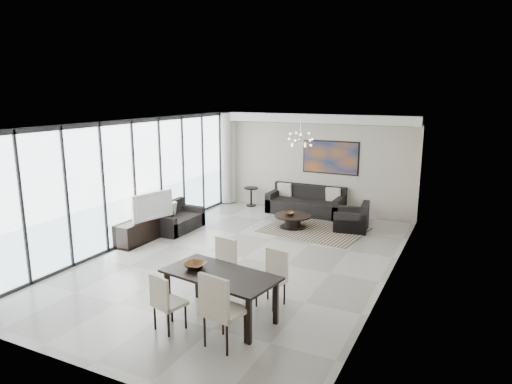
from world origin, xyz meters
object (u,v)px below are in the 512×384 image
Objects in this scene: coffee_table at (293,220)px; tv_console at (144,229)px; television at (150,205)px; sofa_main at (306,204)px; dining_table at (220,279)px.

tv_console is (-2.86, -2.52, 0.08)m from coffee_table.
television is at bearing 16.59° from tv_console.
coffee_table is 3.72m from television.
tv_console is at bearing -138.68° from coffee_table.
tv_console reaches higher than coffee_table.
sofa_main is 1.96× the size of television.
tv_console is 4.50m from dining_table.
dining_table is (0.79, -5.11, 0.48)m from coffee_table.
dining_table is at bearing -112.36° from television.
sofa_main is 4.84m from tv_console.
television is at bearing 142.99° from dining_table.
coffee_table is at bearing -83.38° from sofa_main.
tv_console is at bearing 121.24° from television.
television is 4.38m from dining_table.
coffee_table is 0.51× the size of dining_table.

